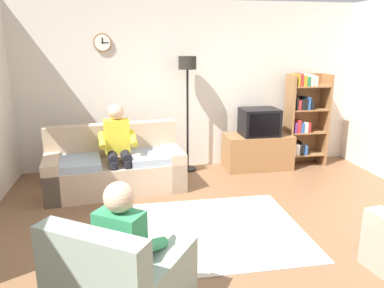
# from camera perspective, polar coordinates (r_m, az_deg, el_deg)

# --- Properties ---
(ground_plane) EXTENTS (12.00, 12.00, 0.00)m
(ground_plane) POSITION_cam_1_polar(r_m,az_deg,el_deg) (4.18, 6.48, -14.18)
(ground_plane) COLOR brown
(back_wall_assembly) EXTENTS (6.20, 0.17, 2.70)m
(back_wall_assembly) POSITION_cam_1_polar(r_m,az_deg,el_deg) (6.28, -0.06, 8.81)
(back_wall_assembly) COLOR silver
(back_wall_assembly) RESTS_ON ground_plane
(couch) EXTENTS (1.99, 1.10, 0.90)m
(couch) POSITION_cam_1_polar(r_m,az_deg,el_deg) (5.48, -11.68, -3.58)
(couch) COLOR tan
(couch) RESTS_ON ground_plane
(tv_stand) EXTENTS (1.10, 0.56, 0.58)m
(tv_stand) POSITION_cam_1_polar(r_m,az_deg,el_deg) (6.37, 9.94, -1.10)
(tv_stand) COLOR olive
(tv_stand) RESTS_ON ground_plane
(tv) EXTENTS (0.60, 0.49, 0.44)m
(tv) POSITION_cam_1_polar(r_m,az_deg,el_deg) (6.23, 10.23, 3.33)
(tv) COLOR black
(tv) RESTS_ON tv_stand
(bookshelf) EXTENTS (0.68, 0.36, 1.57)m
(bookshelf) POSITION_cam_1_polar(r_m,az_deg,el_deg) (6.62, 16.63, 3.91)
(bookshelf) COLOR olive
(bookshelf) RESTS_ON ground_plane
(floor_lamp) EXTENTS (0.28, 0.28, 1.85)m
(floor_lamp) POSITION_cam_1_polar(r_m,az_deg,el_deg) (5.95, -0.70, 9.41)
(floor_lamp) COLOR black
(floor_lamp) RESTS_ON ground_plane
(armchair_near_window) EXTENTS (1.16, 1.18, 0.90)m
(armchair_near_window) POSITION_cam_1_polar(r_m,az_deg,el_deg) (3.01, -10.41, -20.71)
(armchair_near_window) COLOR gray
(armchair_near_window) RESTS_ON ground_plane
(area_rug) EXTENTS (2.20, 1.70, 0.01)m
(area_rug) POSITION_cam_1_polar(r_m,az_deg,el_deg) (4.30, 1.90, -13.12)
(area_rug) COLOR #AD9E8E
(area_rug) RESTS_ON ground_plane
(person_on_couch) EXTENTS (0.55, 0.57, 1.24)m
(person_on_couch) POSITION_cam_1_polar(r_m,az_deg,el_deg) (5.26, -11.22, 0.05)
(person_on_couch) COLOR yellow
(person_on_couch) RESTS_ON ground_plane
(person_in_left_armchair) EXTENTS (0.61, 0.64, 1.12)m
(person_in_left_armchair) POSITION_cam_1_polar(r_m,az_deg,el_deg) (2.90, -9.70, -14.75)
(person_in_left_armchair) COLOR #338C59
(person_in_left_armchair) RESTS_ON ground_plane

